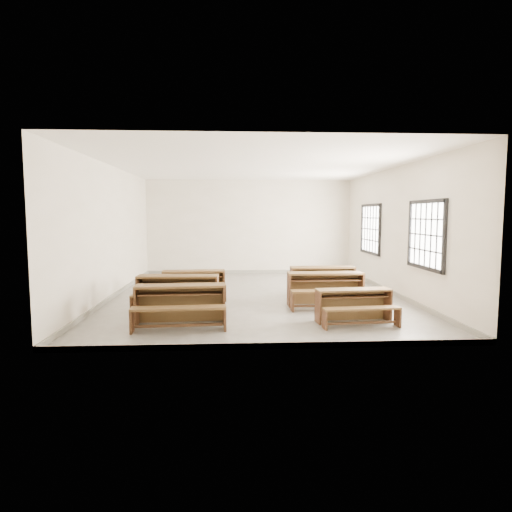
{
  "coord_description": "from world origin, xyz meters",
  "views": [
    {
      "loc": [
        -0.58,
        -10.5,
        2.02
      ],
      "look_at": [
        0.0,
        0.0,
        1.0
      ],
      "focal_mm": 30.0,
      "sensor_mm": 36.0,
      "label": 1
    }
  ],
  "objects": [
    {
      "name": "desk_set_3",
      "position": [
        1.69,
        -2.73,
        0.37
      ],
      "size": [
        1.45,
        0.84,
        0.63
      ],
      "rotation": [
        0.0,
        0.0,
        0.08
      ],
      "color": "brown",
      "rests_on": "ground"
    },
    {
      "name": "desk_set_5",
      "position": [
        1.68,
        0.0,
        0.42
      ],
      "size": [
        1.6,
        0.84,
        0.72
      ],
      "rotation": [
        0.0,
        0.0,
        0.0
      ],
      "color": "brown",
      "rests_on": "ground"
    },
    {
      "name": "desk_set_1",
      "position": [
        -1.73,
        -1.61,
        0.44
      ],
      "size": [
        1.71,
        0.93,
        0.76
      ],
      "rotation": [
        0.0,
        0.0,
        -0.04
      ],
      "color": "brown",
      "rests_on": "ground"
    },
    {
      "name": "desk_set_4",
      "position": [
        1.47,
        -1.27,
        0.44
      ],
      "size": [
        1.66,
        0.87,
        0.75
      ],
      "rotation": [
        0.0,
        0.0,
        0.0
      ],
      "color": "brown",
      "rests_on": "ground"
    },
    {
      "name": "desk_set_2",
      "position": [
        -1.52,
        -0.22,
        0.39
      ],
      "size": [
        1.55,
        0.89,
        0.67
      ],
      "rotation": [
        0.0,
        0.0,
        0.08
      ],
      "color": "brown",
      "rests_on": "ground"
    },
    {
      "name": "desk_set_0",
      "position": [
        -1.54,
        -2.72,
        0.43
      ],
      "size": [
        1.68,
        0.94,
        0.74
      ],
      "rotation": [
        0.0,
        0.0,
        0.05
      ],
      "color": "brown",
      "rests_on": "ground"
    },
    {
      "name": "room",
      "position": [
        0.09,
        0.0,
        2.14
      ],
      "size": [
        8.5,
        8.5,
        3.2
      ],
      "color": "gray",
      "rests_on": "ground"
    }
  ]
}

